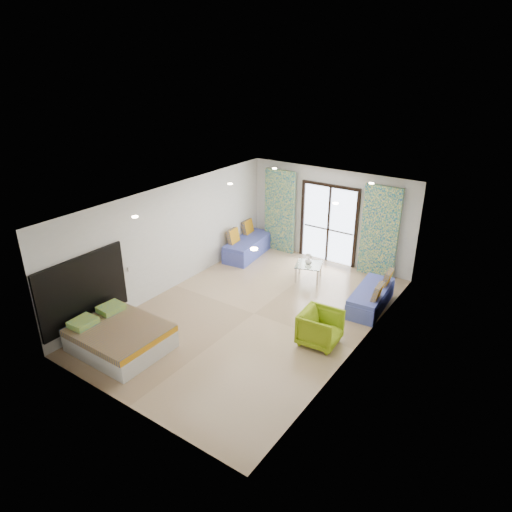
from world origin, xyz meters
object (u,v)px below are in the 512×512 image
Objects in this scene: bed at (119,337)px; daybed_right at (371,297)px; coffee_table at (309,266)px; daybed_left at (248,246)px; armchair at (320,326)px.

bed is 5.77m from daybed_right.
daybed_right reaches higher than coffee_table.
daybed_left is 1.10× the size of daybed_right.
coffee_table is (2.29, -0.41, 0.10)m from daybed_left.
daybed_left reaches higher than daybed_right.
daybed_right is 2.11× the size of coffee_table.
daybed_left reaches higher than bed.
daybed_right is at bearing -13.52° from coffee_table.
armchair is at bearing -103.23° from daybed_right.
daybed_right is 2.05m from armchair.
coffee_table is 2.98m from armchair.
daybed_right is 2.01m from coffee_table.
armchair reaches higher than coffee_table.
armchair reaches higher than bed.
armchair is (3.28, 2.49, 0.14)m from bed.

